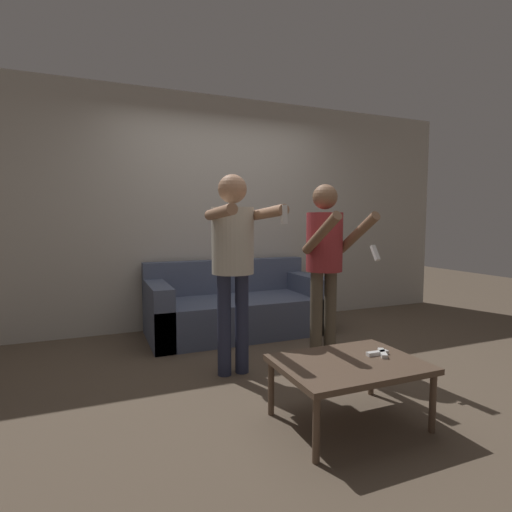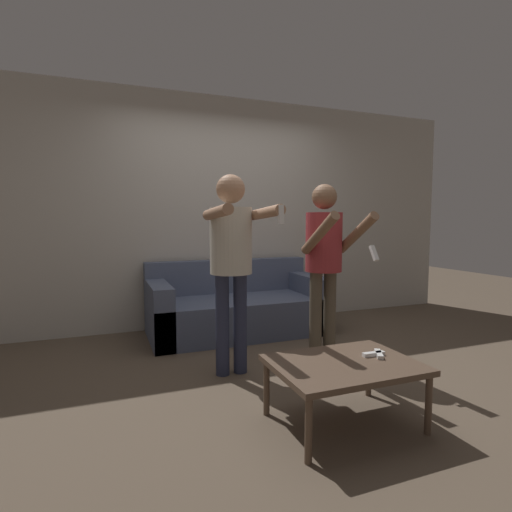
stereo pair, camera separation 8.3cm
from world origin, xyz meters
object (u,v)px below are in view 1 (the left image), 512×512
at_px(person_standing_right, 325,253).
at_px(person_standing_left, 234,250).
at_px(remote_near, 383,353).
at_px(remote_far, 377,353).
at_px(coffee_table, 349,367).
at_px(couch, 236,309).

bearing_deg(person_standing_right, person_standing_left, -179.95).
relative_size(person_standing_right, remote_near, 10.51).
xyz_separation_m(person_standing_left, person_standing_right, (0.85, 0.00, -0.05)).
height_order(remote_near, remote_far, same).
distance_m(person_standing_left, coffee_table, 1.27).
bearing_deg(couch, coffee_table, -90.84).
relative_size(person_standing_right, remote_far, 10.32).
bearing_deg(couch, person_standing_right, -69.71).
relative_size(person_standing_left, remote_near, 10.83).
xyz_separation_m(person_standing_left, coffee_table, (0.39, -1.01, -0.66)).
distance_m(couch, remote_near, 2.16).
relative_size(coffee_table, remote_far, 5.75).
bearing_deg(remote_far, person_standing_left, 122.69).
distance_m(person_standing_right, remote_far, 1.15).
distance_m(couch, person_standing_left, 1.44).
distance_m(remote_near, remote_far, 0.03).
height_order(couch, coffee_table, couch).
distance_m(person_standing_left, person_standing_right, 0.85).
distance_m(person_standing_left, remote_near, 1.34).
bearing_deg(person_standing_right, couch, 110.29).
xyz_separation_m(coffee_table, remote_near, (0.27, 0.01, 0.05)).
height_order(person_standing_right, remote_near, person_standing_right).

